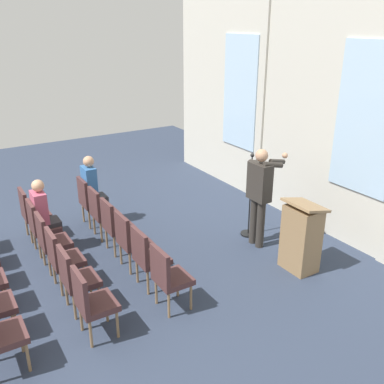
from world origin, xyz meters
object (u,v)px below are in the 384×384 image
at_px(chair_r0_c2, 114,223).
at_px(chair_r0_c3, 130,238).
at_px(chair_r1_c0, 32,211).
at_px(chair_r1_c1, 40,224).
at_px(speaker, 260,191).
at_px(chair_r0_c5, 168,275).
at_px(lectern, 301,237).
at_px(chair_r0_c4, 147,255).
at_px(chair_r1_c3, 61,256).
at_px(mic_stand, 249,218).
at_px(chair_r0_c0, 89,199).
at_px(chair_r0_c1, 101,210).
at_px(audience_r1_c1, 44,212).
at_px(chair_r1_c2, 50,239).
at_px(chair_r1_c4, 75,276).
at_px(audience_r0_c0, 92,187).
at_px(chair_r1_c5, 91,300).

bearing_deg(chair_r0_c2, chair_r0_c3, 0.00).
bearing_deg(chair_r0_c3, chair_r1_c0, -150.12).
bearing_deg(chair_r1_c1, chair_r1_c0, 180.00).
xyz_separation_m(speaker, chair_r1_c1, (-1.68, -3.26, -0.47)).
bearing_deg(chair_r0_c5, lectern, 85.26).
bearing_deg(chair_r0_c4, chair_r1_c3, -120.12).
bearing_deg(chair_r1_c1, mic_stand, 68.64).
relative_size(mic_stand, chair_r0_c0, 1.65).
distance_m(speaker, chair_r1_c0, 4.01).
distance_m(chair_r0_c1, audience_r1_c1, 1.00).
height_order(lectern, chair_r0_c3, lectern).
xyz_separation_m(chair_r1_c0, chair_r1_c2, (1.23, 0.00, 0.00)).
relative_size(lectern, chair_r1_c4, 1.23).
bearing_deg(chair_r1_c1, lectern, 51.30).
height_order(chair_r0_c0, chair_r0_c3, same).
xyz_separation_m(chair_r0_c3, chair_r1_c3, (0.00, -1.06, 0.00)).
height_order(chair_r1_c1, chair_r1_c3, same).
relative_size(audience_r0_c0, chair_r0_c1, 1.45).
height_order(chair_r1_c0, chair_r1_c1, same).
xyz_separation_m(chair_r0_c5, chair_r1_c5, (0.00, -1.06, 0.00)).
relative_size(speaker, chair_r0_c0, 1.84).
height_order(chair_r0_c5, chair_r1_c3, same).
distance_m(speaker, chair_r0_c5, 2.38).
height_order(lectern, chair_r0_c0, lectern).
relative_size(speaker, chair_r0_c2, 1.84).
bearing_deg(chair_r1_c2, chair_r1_c3, 0.00).
distance_m(audience_r0_c0, chair_r1_c2, 1.69).
relative_size(chair_r1_c1, chair_r1_c3, 1.00).
xyz_separation_m(mic_stand, audience_r1_c1, (-1.32, -3.28, 0.39)).
bearing_deg(chair_r0_c0, mic_stand, 50.01).
bearing_deg(chair_r1_c2, chair_r1_c4, 0.00).
xyz_separation_m(chair_r1_c0, chair_r1_c1, (0.62, 0.00, 0.00)).
bearing_deg(lectern, chair_r0_c2, -132.17).
height_order(chair_r0_c2, chair_r1_c4, same).
bearing_deg(chair_r0_c4, chair_r1_c4, -90.00).
distance_m(audience_r0_c0, chair_r0_c1, 0.66).
relative_size(chair_r0_c1, audience_r1_c1, 0.72).
distance_m(chair_r1_c1, chair_r1_c3, 1.23).
bearing_deg(chair_r1_c2, chair_r0_c1, 120.12).
height_order(mic_stand, chair_r0_c0, mic_stand).
xyz_separation_m(chair_r0_c4, chair_r1_c5, (0.62, -1.06, 0.00)).
bearing_deg(chair_r0_c0, chair_r1_c4, -23.31).
bearing_deg(chair_r1_c5, chair_r0_c0, 160.98).
xyz_separation_m(audience_r0_c0, chair_r1_c5, (3.08, -1.14, -0.22)).
bearing_deg(chair_r1_c2, lectern, 58.41).
distance_m(chair_r1_c4, chair_r1_c5, 0.62).
xyz_separation_m(mic_stand, chair_r1_c2, (-0.70, -3.36, 0.20)).
bearing_deg(chair_r0_c2, chair_r1_c3, -59.88).
bearing_deg(chair_r0_c4, chair_r1_c2, -139.25).
relative_size(chair_r0_c0, chair_r0_c2, 1.00).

